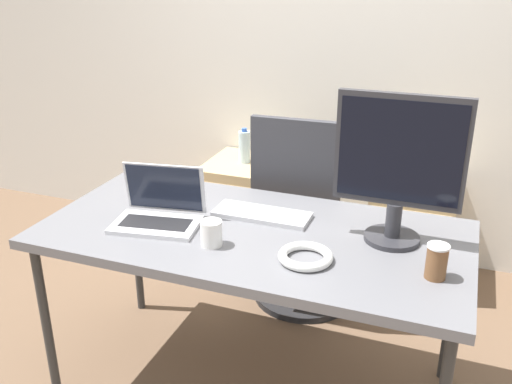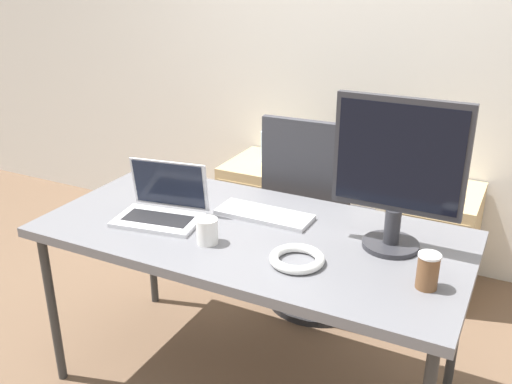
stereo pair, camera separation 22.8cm
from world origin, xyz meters
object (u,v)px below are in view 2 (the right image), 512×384
Objects in this scene: laptop_center at (162,208)px; coffee_cup_white at (207,231)px; water_bottle at (267,147)px; keyboard at (264,215)px; cabinet_left at (266,206)px; cable_coil at (297,259)px; office_chair at (315,237)px; cabinet_right at (432,240)px; monitor at (398,171)px; coffee_cup_brown at (428,271)px.

laptop_center is 3.77× the size of coffee_cup_white.
laptop_center is at bearing -84.03° from water_bottle.
keyboard is at bearing 28.80° from laptop_center.
cable_coil reaches higher than cabinet_left.
cabinet_left is at bearing 137.08° from office_chair.
cabinet_left is 1.60× the size of laptop_center.
cabinet_right is at bearing 78.92° from cable_coil.
monitor is at bearing -90.00° from cabinet_right.
water_bottle is at bearing 106.84° from coffee_cup_white.
water_bottle reaches higher than cable_coil.
office_chair is 2.93× the size of laptop_center.
monitor is (0.53, -0.61, 0.66)m from office_chair.
cabinet_left is 6.04× the size of coffee_cup_white.
cabinet_left is 0.41m from water_bottle.
office_chair is 0.74m from cabinet_left.
laptop_center is 0.92× the size of keyboard.
office_chair is 1.83× the size of cabinet_right.
monitor reaches higher than water_bottle.
monitor reaches higher than keyboard.
monitor is at bearing -46.21° from water_bottle.
cable_coil is (0.65, -0.09, -0.03)m from laptop_center.
coffee_cup_white is (0.42, -1.39, 0.53)m from cabinet_left.
keyboard is (-0.02, -0.58, 0.36)m from office_chair.
coffee_cup_brown is (0.71, -0.84, 0.42)m from office_chair.
coffee_cup_brown is 0.45m from cable_coil.
cabinet_left is 1.39m from laptop_center.
water_bottle is at bearing 90.00° from cabinet_left.
office_chair is 2.70× the size of keyboard.
office_chair is at bearing 130.93° from monitor.
cable_coil reaches higher than cabinet_right.
office_chair is 0.68m from keyboard.
cable_coil is (-0.27, -1.37, 0.49)m from cabinet_right.
keyboard reaches higher than cabinet_right.
coffee_cup_white is (-0.11, -0.89, 0.40)m from office_chair.
cabinet_left is 3.03× the size of cable_coil.
monitor is 0.38m from coffee_cup_brown.
monitor is (0.00, -1.10, 0.78)m from cabinet_right.
monitor reaches higher than cable_coil.
keyboard is (-0.55, -1.07, 0.49)m from cabinet_right.
office_chair reaches higher than cabinet_left.
coffee_cup_brown is at bearing -47.19° from water_bottle.
monitor is (0.92, 0.18, 0.26)m from laptop_center.
monitor is 5.74× the size of coffee_cup_white.
monitor is 4.60× the size of coffee_cup_brown.
laptop_center reaches higher than coffee_cup_white.
cabinet_right is (1.06, 0.00, 0.00)m from cabinet_left.
water_bottle is at bearing 119.81° from cable_coil.
office_chair reaches higher than keyboard.
monitor is at bearing -46.15° from cabinet_left.
cabinet_left is at bearing 132.86° from coffee_cup_brown.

